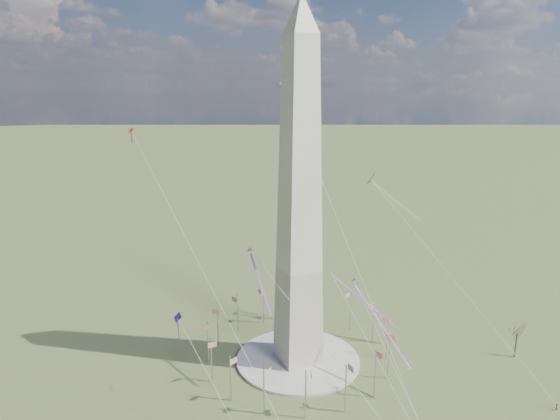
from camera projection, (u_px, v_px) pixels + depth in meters
name	position (u px, v px, depth m)	size (l,w,h in m)	color
ground	(298.00, 361.00, 146.04)	(2000.00, 2000.00, 0.00)	#4B552A
plaza	(298.00, 359.00, 145.94)	(36.00, 36.00, 0.80)	beige
washington_monument	(299.00, 201.00, 134.32)	(15.56, 15.56, 100.00)	#B1AD94
flagpole_ring	(298.00, 338.00, 144.26)	(54.40, 54.40, 13.00)	silver
tree_near	(517.00, 331.00, 146.05)	(6.66, 6.66, 11.65)	#45382A
person_east	(556.00, 407.00, 123.57)	(0.64, 0.42, 1.76)	gray
kite_delta_black	(374.00, 182.00, 156.87)	(14.98, 15.61, 14.50)	black
kite_diamond_purple	(178.00, 321.00, 124.42)	(1.52, 2.69, 8.30)	navy
kite_streamer_left	(371.00, 309.00, 135.47)	(3.99, 24.18, 16.61)	red
kite_streamer_mid	(257.00, 273.00, 133.25)	(2.61, 18.32, 12.57)	red
kite_streamer_right	(353.00, 291.00, 157.54)	(15.90, 19.01, 16.09)	red
kite_small_red	(131.00, 132.00, 142.21)	(1.39, 1.76, 4.59)	red
kite_small_white	(283.00, 84.00, 172.98)	(1.87, 1.67, 5.08)	white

